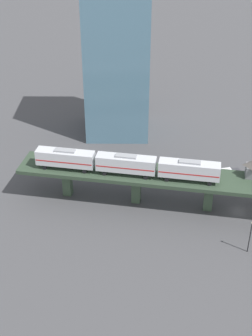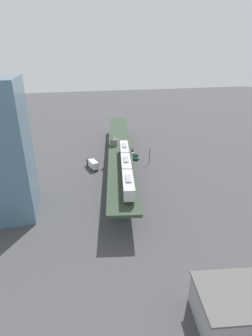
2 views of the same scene
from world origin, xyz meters
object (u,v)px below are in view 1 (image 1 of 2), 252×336
object	(u,v)px
street_lamp	(250,234)
delivery_truck	(224,176)
subway_train	(126,164)
office_tower	(117,66)

from	to	relation	value
street_lamp	delivery_truck	bearing A→B (deg)	1.24
subway_train	delivery_truck	world-z (taller)	subway_train
delivery_truck	street_lamp	bearing A→B (deg)	-178.76
delivery_truck	street_lamp	world-z (taller)	street_lamp
street_lamp	office_tower	size ratio (longest dim) A/B	0.19
delivery_truck	office_tower	distance (m)	39.30
subway_train	delivery_truck	size ratio (longest dim) A/B	4.93
delivery_truck	office_tower	bearing A→B (deg)	43.20
street_lamp	office_tower	world-z (taller)	office_tower
subway_train	street_lamp	world-z (taller)	subway_train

